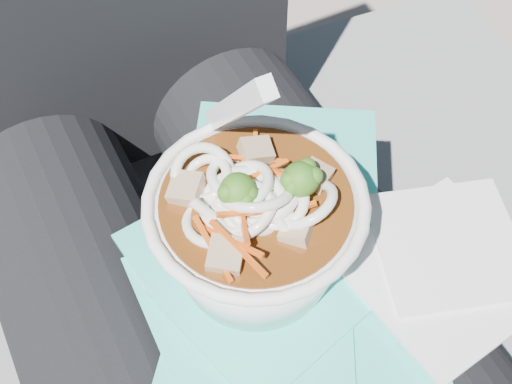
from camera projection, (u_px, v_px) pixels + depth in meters
name	position (u px, v px, depth m)	size (l,w,h in m)	color
stone_ledge	(192.00, 335.00, 0.94)	(1.00, 0.50, 0.46)	slate
lap	(236.00, 326.00, 0.61)	(0.36, 0.48, 0.16)	black
person_body	(191.00, 231.00, 0.64)	(0.34, 0.94, 1.01)	black
plastic_bag	(283.00, 298.00, 0.53)	(0.31, 0.39, 0.01)	#2FC5B7
napkins	(446.00, 263.00, 0.53)	(0.15, 0.16, 0.01)	white
udon_bowl	(255.00, 225.00, 0.49)	(0.17, 0.17, 0.19)	white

